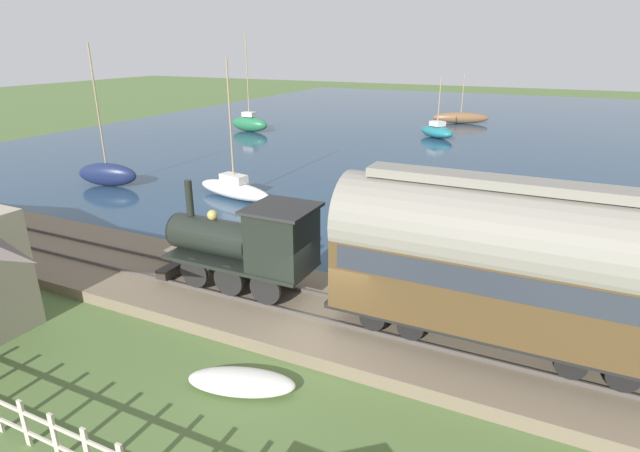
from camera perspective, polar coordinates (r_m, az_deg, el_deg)
ground_plane at (r=15.21m, az=1.13°, el=-13.01°), size 200.00×200.00×0.00m
harbor_water at (r=56.29m, az=20.21°, el=10.38°), size 80.00×80.00×0.01m
rail_embankment at (r=15.90m, az=2.68°, el=-10.56°), size 4.95×56.00×0.53m
steam_locomotive at (r=16.46m, az=-8.15°, el=-1.73°), size 2.04×5.66×3.51m
passenger_coach at (r=13.72m, az=19.79°, el=-3.62°), size 2.61×8.95×4.69m
sailboat_brown at (r=58.70m, az=15.77°, el=11.82°), size 3.15×6.15×5.32m
sailboat_navy at (r=33.63m, az=-23.14°, el=5.52°), size 1.97×3.99×8.38m
sailboat_teal at (r=48.91m, az=13.22°, el=10.51°), size 3.63×4.18×5.50m
sailboat_green at (r=51.64m, az=-8.06°, el=11.56°), size 1.68×4.25×9.42m
sailboat_white at (r=28.92m, az=-9.77°, el=4.24°), size 2.34×5.51×7.62m
rowboat_far_out at (r=22.92m, az=-2.72°, el=-0.71°), size 1.78×2.82×0.34m
rowboat_near_shore at (r=20.19m, az=18.03°, el=-4.67°), size 2.06×1.66×0.37m
beached_dinghy at (r=13.44m, az=-8.96°, el=-17.18°), size 1.88×3.00×0.44m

